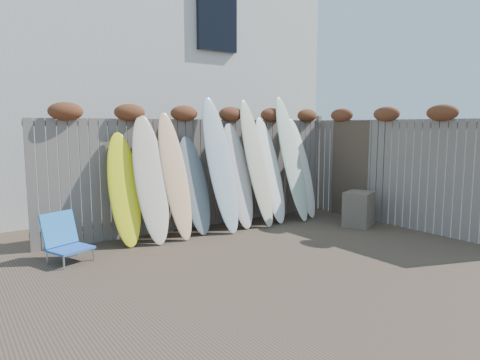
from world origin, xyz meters
TOP-DOWN VIEW (x-y plane):
  - ground at (0.00, 0.00)m, footprint 80.00×80.00m
  - back_fence at (0.06, 2.39)m, footprint 6.05×0.28m
  - right_fence at (2.99, 0.25)m, footprint 0.28×4.40m
  - house at (0.50, 6.50)m, footprint 8.50×5.50m
  - beach_chair at (-2.66, 1.68)m, footprint 0.67×0.69m
  - wooden_crate at (2.39, 0.71)m, footprint 0.69×0.64m
  - lattice_panel at (2.99, 1.22)m, footprint 0.17×1.32m
  - surfboard_0 at (-1.66, 2.03)m, footprint 0.53×0.67m
  - surfboard_1 at (-1.24, 1.95)m, footprint 0.54×0.74m
  - surfboard_2 at (-0.81, 1.95)m, footprint 0.52×0.78m
  - surfboard_3 at (-0.40, 2.01)m, footprint 0.59×0.67m
  - surfboard_4 at (0.08, 1.93)m, footprint 0.59×0.88m
  - surfboard_5 at (0.50, 1.98)m, footprint 0.52×0.69m
  - surfboard_6 at (0.89, 1.93)m, footprint 0.54×0.88m
  - surfboard_7 at (1.26, 1.98)m, footprint 0.57×0.77m
  - surfboard_8 at (1.76, 1.91)m, footprint 0.54×0.89m
  - surfboard_9 at (2.11, 1.99)m, footprint 0.54×0.76m

SIDE VIEW (x-z plane):
  - ground at x=0.00m, z-range 0.00..0.00m
  - beach_chair at x=-2.66m, z-range -0.02..0.66m
  - wooden_crate at x=2.39m, z-range 0.00..0.65m
  - surfboard_3 at x=-0.40m, z-range 0.00..1.71m
  - surfboard_0 at x=-1.66m, z-range 0.00..1.79m
  - surfboard_5 at x=0.50m, z-range 0.00..1.95m
  - lattice_panel at x=2.99m, z-range 0.00..1.99m
  - surfboard_9 at x=2.11m, z-range 0.00..2.04m
  - surfboard_7 at x=1.26m, z-range 0.00..2.05m
  - surfboard_1 at x=-1.24m, z-range 0.00..2.07m
  - surfboard_2 at x=-0.81m, z-range 0.00..2.12m
  - right_fence at x=2.99m, z-range 0.02..2.26m
  - back_fence at x=0.06m, z-range 0.06..2.30m
  - surfboard_6 at x=0.89m, z-range 0.00..2.39m
  - surfboard_4 at x=0.08m, z-range 0.00..2.41m
  - surfboard_8 at x=1.76m, z-range 0.00..2.47m
  - house at x=0.50m, z-range 0.04..6.36m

